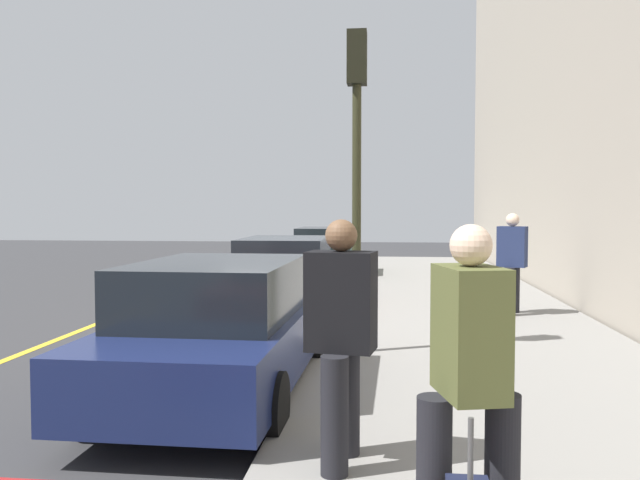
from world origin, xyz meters
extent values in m
plane|color=#333335|center=(0.00, 0.00, 0.00)|extent=(56.00, 56.00, 0.00)
cube|color=gray|center=(0.00, -3.30, 0.07)|extent=(28.00, 4.60, 0.15)
cube|color=gold|center=(0.00, 3.20, 0.00)|extent=(28.00, 0.14, 0.01)
cube|color=white|center=(0.82, -0.70, 0.11)|extent=(6.75, 0.56, 0.22)
cylinder|color=black|center=(-3.39, 0.62, 0.32)|extent=(0.64, 0.23, 0.64)
cylinder|color=black|center=(-3.42, -1.06, 0.32)|extent=(0.64, 0.23, 0.64)
cylinder|color=black|center=(-6.27, 0.68, 0.32)|extent=(0.64, 0.23, 0.64)
cylinder|color=black|center=(-6.30, -1.00, 0.32)|extent=(0.64, 0.23, 0.64)
cube|color=navy|center=(-4.85, -0.19, 0.59)|extent=(4.69, 1.88, 0.64)
cube|color=black|center=(-5.08, -0.19, 1.21)|extent=(2.45, 1.64, 0.60)
cylinder|color=black|center=(2.17, 0.85, 0.32)|extent=(0.64, 0.23, 0.64)
cylinder|color=black|center=(2.20, -0.83, 0.32)|extent=(0.64, 0.23, 0.64)
cylinder|color=black|center=(-0.68, 0.81, 0.32)|extent=(0.64, 0.23, 0.64)
cylinder|color=black|center=(-0.66, -0.87, 0.32)|extent=(0.64, 0.23, 0.64)
cube|color=maroon|center=(0.76, -0.01, 0.59)|extent=(4.63, 1.86, 0.64)
cube|color=black|center=(0.53, -0.01, 1.21)|extent=(2.42, 1.63, 0.60)
cylinder|color=black|center=(8.81, 0.69, 0.32)|extent=(0.64, 0.22, 0.64)
cylinder|color=black|center=(8.81, -0.99, 0.32)|extent=(0.64, 0.22, 0.64)
cylinder|color=black|center=(6.10, 0.69, 0.32)|extent=(0.64, 0.22, 0.64)
cylinder|color=black|center=(6.10, -0.99, 0.32)|extent=(0.64, 0.22, 0.64)
cube|color=#1E512D|center=(7.46, -0.15, 0.59)|extent=(4.38, 1.80, 0.64)
cube|color=black|center=(7.24, -0.15, 1.21)|extent=(2.28, 1.60, 0.60)
cylinder|color=black|center=(0.32, -4.35, 0.58)|extent=(0.20, 0.20, 0.87)
cylinder|color=black|center=(-0.06, -4.19, 0.58)|extent=(0.20, 0.20, 0.87)
cube|color=#1E284C|center=(0.13, -4.27, 1.39)|extent=(0.49, 0.58, 0.74)
sphere|color=beige|center=(0.13, -4.27, 1.88)|extent=(0.24, 0.24, 0.24)
cylinder|color=black|center=(-8.20, -2.29, 0.58)|extent=(0.20, 0.20, 0.87)
cylinder|color=black|center=(-8.11, -2.68, 0.58)|extent=(0.20, 0.20, 0.87)
cube|color=brown|center=(-8.15, -2.48, 1.38)|extent=(0.56, 0.42, 0.74)
sphere|color=beige|center=(-8.15, -2.48, 1.87)|extent=(0.24, 0.24, 0.24)
cylinder|color=black|center=(-7.28, -1.64, 0.58)|extent=(0.20, 0.20, 0.87)
cylinder|color=black|center=(-6.88, -1.70, 0.58)|extent=(0.20, 0.20, 0.87)
cube|color=black|center=(-7.08, -1.67, 1.39)|extent=(0.39, 0.54, 0.74)
sphere|color=brown|center=(-7.08, -1.67, 1.88)|extent=(0.24, 0.24, 0.24)
cylinder|color=#2D2D19|center=(-3.27, -1.60, 1.93)|extent=(0.12, 0.12, 3.57)
cube|color=black|center=(-3.27, -1.60, 4.07)|extent=(0.26, 0.26, 0.70)
sphere|color=red|center=(-3.12, -1.60, 4.28)|extent=(0.14, 0.14, 0.14)
sphere|color=orange|center=(-3.12, -1.60, 4.06)|extent=(0.14, 0.14, 0.14)
sphere|color=green|center=(-3.12, -1.60, 3.84)|extent=(0.14, 0.14, 0.14)
cylinder|color=#4C4C4C|center=(-8.59, -2.44, 0.85)|extent=(0.03, 0.03, 0.36)
camera|label=1|loc=(-11.81, -2.02, 2.08)|focal=35.91mm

